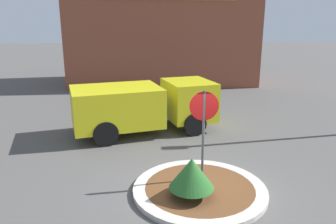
# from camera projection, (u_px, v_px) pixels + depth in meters

# --- Properties ---
(ground_plane) EXTENTS (120.00, 120.00, 0.00)m
(ground_plane) POSITION_uv_depth(u_px,v_px,m) (199.00, 192.00, 8.50)
(ground_plane) COLOR #514F4C
(traffic_island) EXTENTS (3.46, 3.46, 0.13)m
(traffic_island) POSITION_uv_depth(u_px,v_px,m) (200.00, 189.00, 8.48)
(traffic_island) COLOR #BCB7AD
(traffic_island) RESTS_ON ground_plane
(stop_sign) EXTENTS (0.76, 0.07, 2.58)m
(stop_sign) POSITION_uv_depth(u_px,v_px,m) (204.00, 120.00, 8.46)
(stop_sign) COLOR #4C4C51
(stop_sign) RESTS_ON ground_plane
(island_shrub) EXTENTS (1.10, 1.10, 0.99)m
(island_shrub) POSITION_uv_depth(u_px,v_px,m) (192.00, 173.00, 7.86)
(island_shrub) COLOR brown
(island_shrub) RESTS_ON traffic_island
(utility_truck) EXTENTS (5.85, 3.44, 1.94)m
(utility_truck) POSITION_uv_depth(u_px,v_px,m) (143.00, 105.00, 12.79)
(utility_truck) COLOR gold
(utility_truck) RESTS_ON ground_plane
(storefront_building) EXTENTS (12.48, 6.07, 6.75)m
(storefront_building) POSITION_uv_depth(u_px,v_px,m) (162.00, 34.00, 23.09)
(storefront_building) COLOR brown
(storefront_building) RESTS_ON ground_plane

